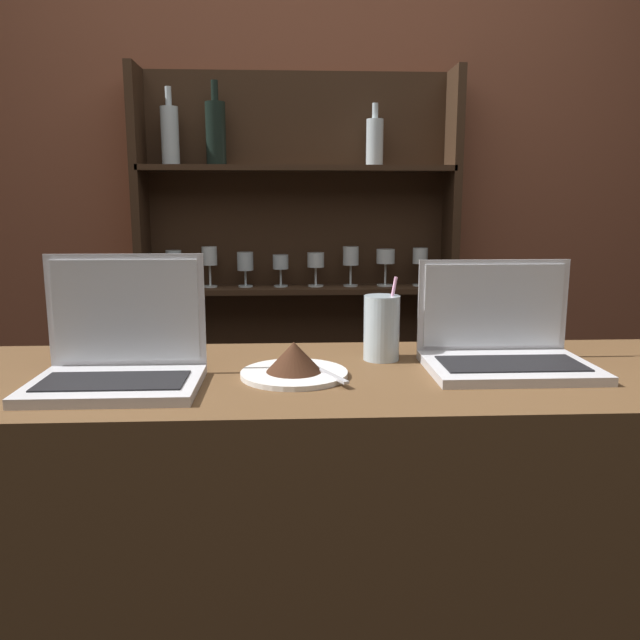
{
  "coord_description": "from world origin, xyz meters",
  "views": [
    {
      "loc": [
        -0.08,
        -0.92,
        1.29
      ],
      "look_at": [
        -0.02,
        0.29,
        1.06
      ],
      "focal_mm": 35.0,
      "sensor_mm": 36.0,
      "label": 1
    }
  ],
  "objects": [
    {
      "name": "laptop_near",
      "position": [
        -0.39,
        0.21,
        1.01
      ],
      "size": [
        0.3,
        0.21,
        0.23
      ],
      "color": "silver",
      "rests_on": "bar_counter"
    },
    {
      "name": "cake_plate",
      "position": [
        -0.07,
        0.24,
        0.99
      ],
      "size": [
        0.21,
        0.21,
        0.07
      ],
      "color": "white",
      "rests_on": "bar_counter"
    },
    {
      "name": "laptop_far",
      "position": [
        0.35,
        0.29,
        1.01
      ],
      "size": [
        0.32,
        0.23,
        0.21
      ],
      "color": "silver",
      "rests_on": "bar_counter"
    },
    {
      "name": "water_glass",
      "position": [
        0.11,
        0.36,
        1.03
      ],
      "size": [
        0.08,
        0.08,
        0.18
      ],
      "color": "silver",
      "rests_on": "bar_counter"
    },
    {
      "name": "bar_counter",
      "position": [
        0.0,
        0.27,
        0.48
      ],
      "size": [
        1.84,
        0.53,
        0.96
      ],
      "color": "brown",
      "rests_on": "ground_plane"
    },
    {
      "name": "back_wall",
      "position": [
        0.0,
        1.53,
        1.35
      ],
      "size": [
        7.0,
        0.06,
        2.7
      ],
      "color": "brown",
      "rests_on": "ground_plane"
    },
    {
      "name": "back_shelf",
      "position": [
        -0.05,
        1.45,
        0.93
      ],
      "size": [
        1.17,
        0.18,
        1.76
      ],
      "color": "#332114",
      "rests_on": "ground_plane"
    }
  ]
}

